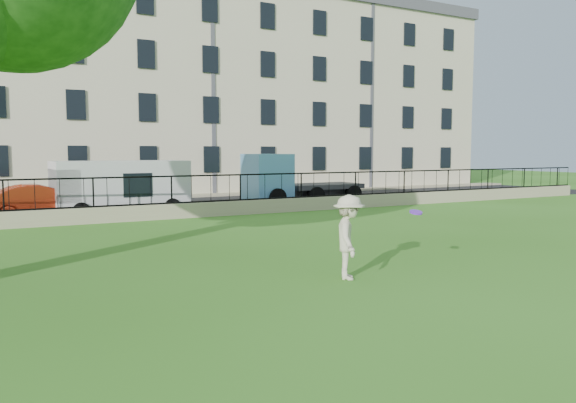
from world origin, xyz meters
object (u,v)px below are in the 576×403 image
white_van (121,188)px  frisbee (416,212)px  red_sedan (41,202)px  man (349,237)px  blue_truck (302,178)px

white_van → frisbee: bearing=-81.9°
red_sedan → white_van: (3.17, 0.00, 0.46)m
man → frisbee: man is taller
frisbee → red_sedan: (-5.90, 15.21, -0.72)m
man → white_van: white_van is taller
frisbee → red_sedan: bearing=111.2°
man → red_sedan: (-4.63, 14.59, -0.20)m
white_van → blue_truck: bearing=3.6°
frisbee → man: bearing=153.7°
frisbee → blue_truck: bearing=67.4°
man → red_sedan: man is taller
frisbee → blue_truck: size_ratio=0.04×
red_sedan → white_van: 3.20m
red_sedan → blue_truck: blue_truck is taller
man → blue_truck: 17.47m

